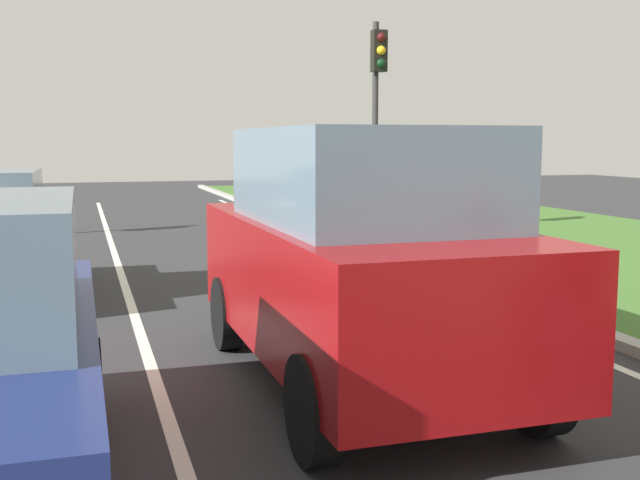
% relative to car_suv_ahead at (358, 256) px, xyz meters
% --- Properties ---
extents(ground_plane, '(60.00, 60.00, 0.00)m').
position_rel_car_suv_ahead_xyz_m(ground_plane, '(-1.02, 5.81, -1.17)').
color(ground_plane, '#2D2D30').
extents(lane_line_center, '(0.12, 32.00, 0.01)m').
position_rel_car_suv_ahead_xyz_m(lane_line_center, '(-1.72, 5.81, -1.16)').
color(lane_line_center, silver).
rests_on(lane_line_center, ground).
extents(lane_line_right_edge, '(0.12, 32.00, 0.01)m').
position_rel_car_suv_ahead_xyz_m(lane_line_right_edge, '(2.58, 5.81, -1.16)').
color(lane_line_right_edge, silver).
rests_on(lane_line_right_edge, ground).
extents(grass_verge_right, '(9.00, 48.00, 0.06)m').
position_rel_car_suv_ahead_xyz_m(grass_verge_right, '(7.48, 5.81, -1.14)').
color(grass_verge_right, '#3D6628').
rests_on(grass_verge_right, ground).
extents(curb_right, '(0.24, 48.00, 0.12)m').
position_rel_car_suv_ahead_xyz_m(curb_right, '(3.08, 5.81, -1.11)').
color(curb_right, '#9E9B93').
rests_on(curb_right, ground).
extents(car_suv_ahead, '(2.00, 4.51, 2.28)m').
position_rel_car_suv_ahead_xyz_m(car_suv_ahead, '(0.00, 0.00, 0.00)').
color(car_suv_ahead, maroon).
rests_on(car_suv_ahead, ground).
extents(traffic_light_near_right, '(0.32, 0.50, 4.79)m').
position_rel_car_suv_ahead_xyz_m(traffic_light_near_right, '(4.11, 10.03, 2.10)').
color(traffic_light_near_right, '#2D2D2D').
rests_on(traffic_light_near_right, ground).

